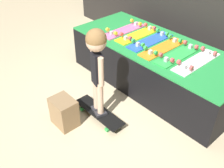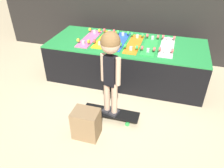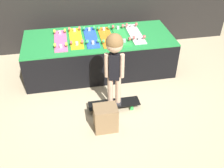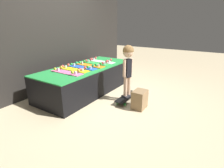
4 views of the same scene
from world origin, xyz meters
TOP-DOWN VIEW (x-y plane):
  - ground_plane at (0.00, 0.00)m, footprint 16.00×16.00m
  - back_wall at (0.00, 1.40)m, footprint 5.42×0.10m
  - display_rack at (0.00, 0.55)m, footprint 2.37×0.99m
  - skateboard_pink_on_rack at (-0.60, 0.54)m, footprint 0.19×0.73m
  - skateboard_yellow_on_rack at (-0.36, 0.58)m, footprint 0.19×0.73m
  - skateboard_blue_on_rack at (-0.12, 0.56)m, footprint 0.19×0.73m
  - skateboard_orange_on_rack at (0.12, 0.53)m, footprint 0.19×0.73m
  - skateboard_green_on_rack at (0.36, 0.53)m, footprint 0.19×0.73m
  - skateboard_white_on_rack at (0.60, 0.56)m, footprint 0.19×0.73m
  - skateboard_on_floor at (0.05, -0.49)m, footprint 0.72×0.20m
  - child at (0.05, -0.49)m, footprint 0.25×0.21m
  - storage_box at (-0.13, -0.85)m, footprint 0.29×0.23m

SIDE VIEW (x-z plane):
  - ground_plane at x=0.00m, z-range 0.00..0.00m
  - skateboard_on_floor at x=0.05m, z-range 0.03..0.12m
  - storage_box at x=-0.13m, z-range 0.00..0.35m
  - display_rack at x=0.00m, z-range 0.00..0.60m
  - skateboard_pink_on_rack at x=-0.60m, z-range 0.57..0.66m
  - skateboard_yellow_on_rack at x=-0.36m, z-range 0.57..0.66m
  - skateboard_blue_on_rack at x=-0.12m, z-range 0.57..0.66m
  - skateboard_orange_on_rack at x=0.12m, z-range 0.57..0.66m
  - skateboard_green_on_rack at x=0.36m, z-range 0.57..0.66m
  - skateboard_white_on_rack at x=0.60m, z-range 0.57..0.66m
  - child at x=0.05m, z-range 0.30..1.35m
  - back_wall at x=0.00m, z-range 0.00..2.25m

